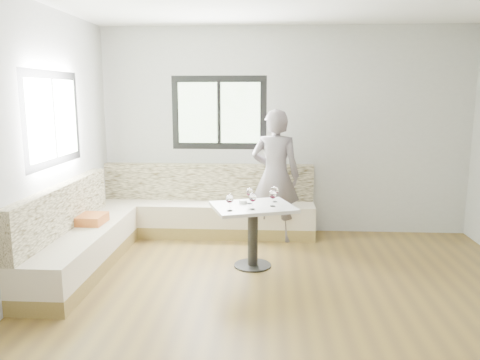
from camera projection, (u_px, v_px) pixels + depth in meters
The scene contains 10 objects.
room at pixel (285, 153), 4.02m from camera, with size 5.01×5.01×2.81m.
banquette at pixel (158, 222), 5.83m from camera, with size 2.90×2.80×0.95m.
table at pixel (253, 221), 5.16m from camera, with size 1.02×0.91×0.70m.
person at pixel (275, 176), 6.06m from camera, with size 0.63×0.41×1.72m, color slate.
olive_ramekin at pixel (243, 202), 5.23m from camera, with size 0.09×0.09×0.04m.
wine_glass_a at pixel (230, 199), 4.87m from camera, with size 0.08×0.08×0.18m.
wine_glass_b at pixel (253, 198), 4.92m from camera, with size 0.08×0.08×0.18m.
wine_glass_c at pixel (273, 195), 5.07m from camera, with size 0.08×0.08×0.18m.
wine_glass_d at pixel (250, 192), 5.20m from camera, with size 0.08×0.08×0.18m.
wine_glass_e at pixel (275, 191), 5.28m from camera, with size 0.08×0.08×0.18m.
Camera 1 is at (-0.22, -3.93, 1.92)m, focal length 35.00 mm.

